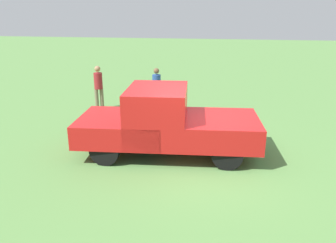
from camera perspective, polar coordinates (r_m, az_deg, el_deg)
name	(u,v)px	position (r m, az deg, el deg)	size (l,w,h in m)	color
ground_plane	(194,161)	(8.69, 4.38, -6.71)	(80.00, 80.00, 0.00)	#5B8C47
pickup_truck	(163,120)	(8.81, -0.79, 0.18)	(4.87, 2.38, 1.80)	black
person_bystander	(157,87)	(12.92, -1.97, 5.96)	(0.37, 0.37, 1.62)	#7A6B51
person_visitor	(98,85)	(13.18, -11.76, 6.07)	(0.44, 0.44, 1.70)	#7A6B51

